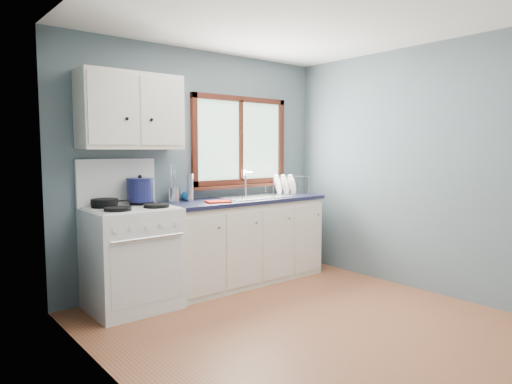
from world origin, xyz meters
TOP-DOWN VIEW (x-y plane):
  - floor at (0.00, 0.00)m, footprint 3.20×3.60m
  - ceiling at (0.00, 0.00)m, footprint 3.20×3.60m
  - wall_back at (0.00, 1.81)m, footprint 3.20×0.02m
  - wall_left at (-1.61, 0.00)m, footprint 0.02×3.60m
  - wall_right at (1.61, 0.00)m, footprint 0.02×3.60m
  - gas_range at (-0.95, 1.47)m, footprint 0.76×0.69m
  - base_cabinets at (0.36, 1.49)m, footprint 1.85×0.60m
  - countertop at (0.36, 1.49)m, footprint 1.89×0.64m
  - sink at (0.54, 1.49)m, footprint 0.84×0.46m
  - window at (0.54, 1.77)m, footprint 1.36×0.10m
  - upper_cabinets at (-0.85, 1.63)m, footprint 0.95×0.35m
  - skillet at (-1.14, 1.60)m, footprint 0.38×0.29m
  - stockpot at (-0.79, 1.60)m, footprint 0.33×0.33m
  - utensil_crock at (-0.39, 1.68)m, footprint 0.16×0.16m
  - thermos at (-0.24, 1.62)m, footprint 0.08×0.08m
  - soap_bottle at (-0.24, 1.67)m, footprint 0.13×0.13m
  - dish_towel at (-0.08, 1.34)m, footprint 0.27×0.23m
  - dish_rack at (1.03, 1.54)m, footprint 0.56×0.50m

SIDE VIEW (x-z plane):
  - floor at x=0.00m, z-range -0.02..0.00m
  - base_cabinets at x=0.36m, z-range -0.03..0.85m
  - gas_range at x=-0.95m, z-range -0.19..1.17m
  - sink at x=0.54m, z-range 0.64..1.08m
  - countertop at x=0.36m, z-range 0.88..0.92m
  - dish_towel at x=-0.08m, z-range 0.92..0.94m
  - dish_rack at x=1.03m, z-range 0.86..1.10m
  - skillet at x=-1.14m, z-range 0.96..1.01m
  - utensil_crock at x=-0.39m, z-range 0.81..1.19m
  - soap_bottle at x=-0.24m, z-range 0.92..1.17m
  - thermos at x=-0.24m, z-range 0.92..1.20m
  - stockpot at x=-0.79m, z-range 0.95..1.20m
  - wall_back at x=0.00m, z-range 0.00..2.50m
  - wall_left at x=-1.61m, z-range 0.00..2.50m
  - wall_right at x=1.61m, z-range 0.00..2.50m
  - window at x=0.54m, z-range 0.96..1.99m
  - upper_cabinets at x=-0.85m, z-range 1.45..2.15m
  - ceiling at x=0.00m, z-range 2.50..2.52m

